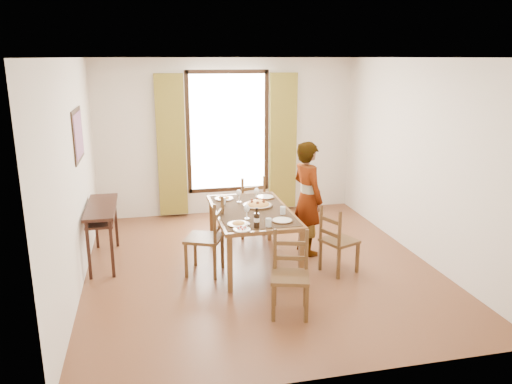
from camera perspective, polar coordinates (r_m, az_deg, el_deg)
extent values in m
plane|color=#562D1B|center=(6.77, 0.40, -8.38)|extent=(5.00, 5.00, 0.00)
cube|color=beige|center=(8.77, -3.28, 6.25)|extent=(4.50, 0.10, 2.70)
cube|color=beige|center=(4.05, 8.45, -4.58)|extent=(4.50, 0.10, 2.70)
cube|color=beige|center=(6.26, -20.09, 1.71)|extent=(0.10, 5.00, 2.70)
cube|color=beige|center=(7.19, 18.20, 3.54)|extent=(0.10, 5.00, 2.70)
cube|color=white|center=(6.21, 0.45, 15.29)|extent=(4.50, 5.00, 0.04)
cube|color=white|center=(8.72, -3.26, 6.87)|extent=(1.30, 0.04, 2.00)
cube|color=olive|center=(8.59, -9.66, 5.20)|extent=(0.48, 0.10, 2.40)
cube|color=olive|center=(8.91, 3.09, 5.74)|extent=(0.48, 0.10, 2.40)
cube|color=black|center=(6.77, -19.69, 6.16)|extent=(0.02, 0.86, 0.66)
cube|color=red|center=(6.77, -19.61, 6.17)|extent=(0.01, 0.76, 0.56)
cube|color=black|center=(6.95, -17.29, -1.63)|extent=(0.38, 1.20, 0.04)
cube|color=black|center=(6.99, -17.21, -2.57)|extent=(0.34, 1.10, 0.03)
cube|color=black|center=(6.57, -18.58, -6.39)|extent=(0.04, 0.04, 0.76)
cube|color=black|center=(7.60, -17.81, -3.40)|extent=(0.04, 0.04, 0.76)
cube|color=black|center=(6.55, -16.13, -6.28)|extent=(0.04, 0.04, 0.76)
cube|color=black|center=(7.58, -15.70, -3.29)|extent=(0.04, 0.04, 0.76)
cube|color=brown|center=(6.61, -0.46, -2.27)|extent=(1.00, 1.71, 0.05)
cube|color=black|center=(6.60, -0.46, -2.04)|extent=(0.92, 1.57, 0.01)
cube|color=brown|center=(5.93, -3.00, -8.25)|extent=(0.06, 0.06, 0.70)
cube|color=brown|center=(7.40, -5.08, -3.46)|extent=(0.06, 0.06, 0.70)
cube|color=brown|center=(6.13, 5.18, -7.52)|extent=(0.06, 0.06, 0.70)
cube|color=brown|center=(7.56, 1.53, -3.01)|extent=(0.06, 0.06, 0.70)
cube|color=#4F331A|center=(6.43, -5.95, -5.28)|extent=(0.58, 0.58, 0.04)
cube|color=#4F331A|center=(6.73, -6.97, -6.49)|extent=(0.04, 0.04, 0.47)
cube|color=#4F331A|center=(6.63, -3.86, -6.75)|extent=(0.04, 0.04, 0.47)
cube|color=#4F331A|center=(6.41, -8.00, -7.69)|extent=(0.04, 0.04, 0.47)
cube|color=#4F331A|center=(6.30, -4.74, -7.99)|extent=(0.04, 0.04, 0.47)
cube|color=#4F331A|center=(6.46, -3.85, -2.68)|extent=(0.04, 0.04, 0.52)
cube|color=#4F331A|center=(6.12, -4.74, -3.73)|extent=(0.04, 0.04, 0.52)
cube|color=#4F331A|center=(6.32, -4.27, -4.09)|extent=(0.17, 0.35, 0.05)
cube|color=#4F331A|center=(6.26, -4.30, -2.47)|extent=(0.17, 0.35, 0.05)
cube|color=#4F331A|center=(7.79, -0.91, -1.62)|extent=(0.51, 0.51, 0.04)
cube|color=#4F331A|center=(8.09, -0.28, -2.67)|extent=(0.04, 0.04, 0.46)
cube|color=#4F331A|center=(7.78, 0.89, -3.41)|extent=(0.04, 0.04, 0.46)
cube|color=#4F331A|center=(7.94, -2.66, -3.02)|extent=(0.04, 0.04, 0.46)
cube|color=#4F331A|center=(7.63, -1.56, -3.79)|extent=(0.04, 0.04, 0.46)
cube|color=#4F331A|center=(7.63, 0.94, 0.00)|extent=(0.04, 0.04, 0.51)
cube|color=#4F331A|center=(7.48, -1.56, -0.32)|extent=(0.04, 0.04, 0.51)
cube|color=#4F331A|center=(7.58, -0.29, -0.90)|extent=(0.36, 0.11, 0.05)
cube|color=#4F331A|center=(7.53, -0.30, 0.44)|extent=(0.36, 0.11, 0.05)
cube|color=#4F331A|center=(5.42, 3.93, -9.68)|extent=(0.50, 0.50, 0.04)
cube|color=#4F331A|center=(5.36, 1.99, -12.51)|extent=(0.04, 0.04, 0.43)
cube|color=#4F331A|center=(5.67, 2.12, -10.89)|extent=(0.04, 0.04, 0.43)
cube|color=#4F331A|center=(5.37, 5.76, -12.58)|extent=(0.04, 0.04, 0.43)
cube|color=#4F331A|center=(5.67, 5.67, -10.96)|extent=(0.04, 0.04, 0.43)
cube|color=#4F331A|center=(5.50, 2.17, -6.58)|extent=(0.03, 0.03, 0.48)
cube|color=#4F331A|center=(5.50, 5.79, -6.65)|extent=(0.03, 0.03, 0.48)
cube|color=#4F331A|center=(5.53, 3.96, -7.54)|extent=(0.34, 0.12, 0.05)
cube|color=#4F331A|center=(5.47, 4.00, -5.87)|extent=(0.34, 0.12, 0.05)
cube|color=#4F331A|center=(6.53, 9.51, -5.52)|extent=(0.52, 0.52, 0.04)
cube|color=#4F331A|center=(6.62, 11.51, -7.31)|extent=(0.04, 0.04, 0.42)
cube|color=#4F331A|center=(6.39, 9.42, -8.04)|extent=(0.04, 0.04, 0.42)
cube|color=#4F331A|center=(6.83, 9.44, -6.47)|extent=(0.04, 0.04, 0.42)
cube|color=#4F331A|center=(6.61, 7.35, -7.14)|extent=(0.04, 0.04, 0.42)
cube|color=#4F331A|center=(6.22, 9.53, -4.29)|extent=(0.03, 0.03, 0.47)
cube|color=#4F331A|center=(6.45, 7.42, -3.50)|extent=(0.03, 0.03, 0.47)
cube|color=#4F331A|center=(6.37, 8.43, -4.69)|extent=(0.15, 0.32, 0.05)
cube|color=#4F331A|center=(6.31, 8.48, -3.25)|extent=(0.15, 0.32, 0.05)
imported|color=gray|center=(6.99, 5.90, -0.72)|extent=(0.79, 0.69, 1.60)
cylinder|color=silver|center=(6.40, 3.08, -2.11)|extent=(0.07, 0.07, 0.10)
cylinder|color=silver|center=(6.83, -3.77, -1.02)|extent=(0.07, 0.07, 0.10)
cylinder|color=silver|center=(5.94, 1.44, -3.49)|extent=(0.07, 0.07, 0.10)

